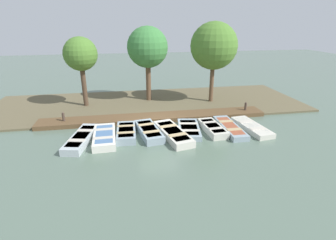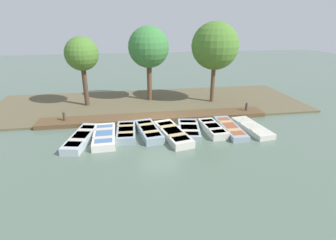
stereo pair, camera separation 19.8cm
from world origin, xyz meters
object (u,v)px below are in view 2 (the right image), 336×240
(rowboat_6, at_px, (213,128))
(park_tree_center, at_px, (215,46))
(rowboat_3, at_px, (149,131))
(mooring_post_near, at_px, (64,118))
(rowboat_4, at_px, (173,133))
(rowboat_8, at_px, (252,127))
(rowboat_2, at_px, (126,132))
(mooring_post_far, at_px, (246,108))
(rowboat_1, at_px, (104,136))
(park_tree_far_left, at_px, (82,55))
(rowboat_5, at_px, (189,129))
(rowboat_7, at_px, (230,128))
(rowboat_0, at_px, (81,138))
(park_tree_left, at_px, (149,48))

(rowboat_6, distance_m, park_tree_center, 7.27)
(rowboat_3, distance_m, mooring_post_near, 5.69)
(rowboat_4, relative_size, park_tree_center, 0.59)
(rowboat_8, height_order, park_tree_center, park_tree_center)
(rowboat_2, bearing_deg, mooring_post_far, 107.89)
(rowboat_1, relative_size, rowboat_8, 0.95)
(rowboat_1, xyz_separation_m, rowboat_2, (-0.34, 1.21, 0.01))
(park_tree_far_left, bearing_deg, park_tree_center, 86.63)
(rowboat_2, bearing_deg, park_tree_center, 130.13)
(rowboat_3, xyz_separation_m, rowboat_5, (-0.01, 2.40, -0.06))
(rowboat_2, distance_m, park_tree_far_left, 7.60)
(rowboat_4, xyz_separation_m, rowboat_6, (-0.33, 2.49, -0.00))
(rowboat_1, relative_size, rowboat_7, 0.90)
(rowboat_5, relative_size, park_tree_far_left, 0.58)
(rowboat_4, relative_size, park_tree_far_left, 0.71)
(rowboat_0, relative_size, rowboat_3, 1.13)
(rowboat_6, xyz_separation_m, rowboat_8, (0.14, 2.45, -0.05))
(rowboat_5, relative_size, park_tree_left, 0.52)
(park_tree_far_left, bearing_deg, rowboat_5, 47.53)
(mooring_post_far, bearing_deg, rowboat_2, -74.24)
(rowboat_2, xyz_separation_m, rowboat_8, (0.38, 7.57, -0.06))
(mooring_post_near, xyz_separation_m, mooring_post_far, (0.00, 12.29, 0.00))
(rowboat_1, height_order, park_tree_left, park_tree_left)
(rowboat_1, distance_m, park_tree_left, 8.72)
(rowboat_1, height_order, rowboat_5, rowboat_1)
(rowboat_2, relative_size, park_tree_left, 0.45)
(rowboat_6, height_order, mooring_post_far, mooring_post_far)
(rowboat_1, bearing_deg, rowboat_6, 89.32)
(rowboat_3, relative_size, rowboat_5, 1.04)
(rowboat_7, bearing_deg, park_tree_left, -148.47)
(park_tree_far_left, bearing_deg, rowboat_4, 39.98)
(rowboat_0, distance_m, mooring_post_far, 11.24)
(park_tree_far_left, height_order, park_tree_center, park_tree_center)
(rowboat_0, relative_size, rowboat_5, 1.18)
(rowboat_6, bearing_deg, rowboat_7, 86.12)
(mooring_post_near, xyz_separation_m, park_tree_far_left, (-3.59, 0.97, 3.50))
(rowboat_4, height_order, rowboat_8, rowboat_4)
(rowboat_1, xyz_separation_m, mooring_post_far, (-2.73, 9.66, 0.23))
(rowboat_5, height_order, mooring_post_far, mooring_post_far)
(rowboat_0, height_order, rowboat_7, rowboat_0)
(mooring_post_near, bearing_deg, rowboat_7, 75.35)
(rowboat_4, distance_m, mooring_post_far, 6.54)
(rowboat_2, distance_m, park_tree_center, 9.73)
(rowboat_4, height_order, rowboat_6, rowboat_4)
(rowboat_1, height_order, park_tree_far_left, park_tree_far_left)
(mooring_post_near, bearing_deg, rowboat_6, 73.66)
(mooring_post_near, relative_size, park_tree_center, 0.14)
(rowboat_1, bearing_deg, mooring_post_near, -137.64)
(rowboat_2, bearing_deg, rowboat_3, 89.85)
(rowboat_6, height_order, park_tree_center, park_tree_center)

